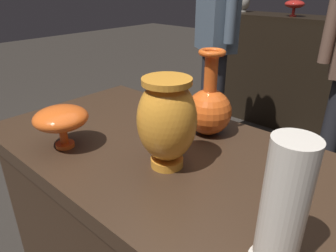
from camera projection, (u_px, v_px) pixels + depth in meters
The scene contains 8 objects.
display_plinth at pixel (169, 249), 1.09m from camera, with size 1.20×0.64×0.80m.
vase_centerpiece at pixel (167, 120), 0.79m from camera, with size 0.16×0.16×0.25m.
vase_tall_behind at pixel (284, 208), 0.51m from camera, with size 0.09×0.09×0.25m.
vase_left_accent at pixel (61, 119), 0.90m from camera, with size 0.16×0.16×0.13m.
vase_right_accent at pixel (209, 108), 0.99m from camera, with size 0.15×0.15×0.27m.
shelf_vase_left at pixel (295, 5), 2.54m from camera, with size 0.16×0.16×0.13m.
shelf_vase_far_left at pixel (245, 2), 2.93m from camera, with size 0.10×0.10×0.17m.
visitor_near_left at pixel (216, 26), 2.08m from camera, with size 0.41×0.32×1.66m.
Camera 1 is at (0.53, -0.60, 1.26)m, focal length 33.06 mm.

